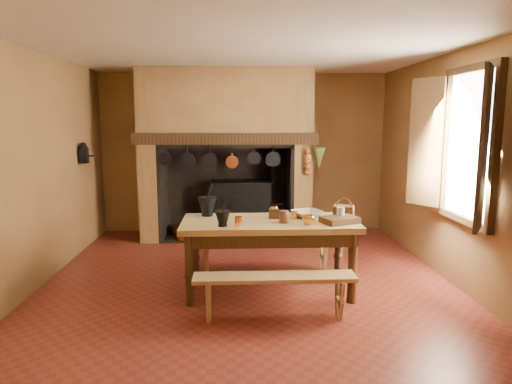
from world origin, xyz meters
TOP-DOWN VIEW (x-y plane):
  - floor at (0.00, 0.00)m, footprint 5.50×5.50m
  - ceiling at (0.00, 0.00)m, footprint 5.50×5.50m
  - back_wall at (0.00, 2.75)m, footprint 5.00×0.02m
  - wall_left at (-2.50, 0.00)m, footprint 0.02×5.50m
  - wall_right at (2.50, 0.00)m, footprint 0.02×5.50m
  - wall_front at (0.00, -2.75)m, footprint 5.00×0.02m
  - chimney_breast at (-0.30, 2.31)m, footprint 2.95×0.96m
  - iron_range at (-0.04, 2.45)m, footprint 1.12×0.55m
  - hearth_pans at (-1.05, 2.22)m, footprint 0.51×0.62m
  - hanging_pans at (-0.34, 1.81)m, footprint 1.92×0.29m
  - onion_string at (1.00, 1.79)m, footprint 0.12×0.10m
  - herb_bunch at (1.18, 1.79)m, footprint 0.20×0.20m
  - window at (2.35, -0.40)m, footprint 0.39×1.75m
  - wall_coffee_mill at (-2.42, 1.55)m, footprint 0.23×0.16m
  - work_table at (0.23, -0.35)m, footprint 1.98×0.88m
  - bench_front at (0.23, -1.06)m, footprint 1.62×0.28m
  - bench_back at (0.23, 0.33)m, footprint 1.88×0.33m
  - mortar_large at (-0.48, -0.06)m, footprint 0.22×0.22m
  - mortar_small at (-0.29, -0.61)m, footprint 0.17×0.17m
  - coffee_grinder at (0.29, -0.23)m, footprint 0.15×0.11m
  - brass_mug_a at (-0.11, -0.59)m, footprint 0.11×0.11m
  - brass_mug_b at (0.53, -0.28)m, footprint 0.10×0.10m
  - mixing_bowl at (0.68, -0.22)m, footprint 0.44×0.44m
  - stoneware_crock at (0.38, -0.47)m, footprint 0.11×0.11m
  - glass_jar at (1.04, -0.40)m, footprint 0.12×0.12m
  - wicker_basket at (1.12, -0.17)m, footprint 0.28×0.24m
  - wooden_tray at (1.00, -0.51)m, footprint 0.46×0.40m
  - brass_cup at (0.64, -0.57)m, footprint 0.15×0.15m

SIDE VIEW (x-z plane):
  - floor at x=0.00m, z-range 0.00..0.00m
  - hearth_pans at x=-1.05m, z-range -0.01..0.19m
  - bench_front at x=0.23m, z-range 0.11..0.57m
  - bench_back at x=0.23m, z-range 0.13..0.66m
  - iron_range at x=-0.04m, z-range -0.32..1.28m
  - work_table at x=0.23m, z-range 0.29..1.15m
  - wooden_tray at x=1.00m, z-range 0.86..0.92m
  - mixing_bowl at x=0.68m, z-range 0.86..0.94m
  - brass_mug_b at x=0.53m, z-range 0.86..0.94m
  - brass_mug_a at x=-0.11m, z-range 0.86..0.95m
  - brass_cup at x=0.64m, z-range 0.86..0.96m
  - coffee_grinder at x=0.29m, z-range 0.84..1.01m
  - stoneware_crock at x=0.38m, z-range 0.86..0.99m
  - wicker_basket at x=1.12m, z-range 0.82..1.04m
  - glass_jar at x=1.04m, z-range 0.86..1.01m
  - mortar_small at x=-0.29m, z-range 0.81..1.09m
  - mortar_large at x=-0.48m, z-range 0.79..1.17m
  - onion_string at x=1.00m, z-range 1.10..1.56m
  - hanging_pans at x=-0.34m, z-range 1.23..1.50m
  - herb_bunch at x=1.18m, z-range 1.21..1.56m
  - back_wall at x=0.00m, z-range 0.00..2.80m
  - wall_left at x=-2.50m, z-range 0.00..2.80m
  - wall_right at x=2.50m, z-range 0.00..2.80m
  - wall_front at x=0.00m, z-range 0.00..2.80m
  - wall_coffee_mill at x=-2.42m, z-range 1.36..1.67m
  - window at x=2.35m, z-range 0.82..2.58m
  - chimney_breast at x=-0.30m, z-range 0.41..3.21m
  - ceiling at x=0.00m, z-range 2.80..2.80m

